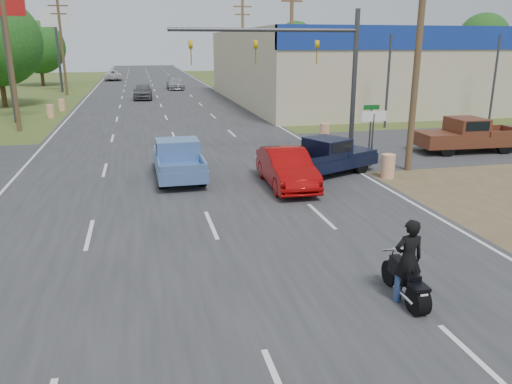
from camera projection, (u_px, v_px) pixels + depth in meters
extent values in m
cube|color=#2D2D30|center=(161.00, 106.00, 45.27)|extent=(15.00, 180.00, 0.02)
cube|color=#2D2D30|center=(182.00, 157.00, 24.74)|extent=(120.00, 10.00, 0.02)
cube|color=brown|center=(481.00, 186.00, 19.66)|extent=(8.00, 18.00, 0.01)
cube|color=#B7A88C|center=(475.00, 65.00, 51.29)|extent=(50.00, 28.00, 6.60)
cylinder|color=#4C3823|center=(418.00, 53.00, 20.71)|extent=(0.28, 0.28, 10.00)
cylinder|color=#4C3823|center=(291.00, 49.00, 37.51)|extent=(0.28, 0.28, 10.00)
cube|color=#4C3823|center=(292.00, 1.00, 36.54)|extent=(1.60, 0.14, 0.14)
cylinder|color=#4C3823|center=(243.00, 48.00, 54.32)|extent=(0.28, 0.28, 10.00)
cube|color=#4C3823|center=(243.00, 7.00, 53.12)|extent=(2.00, 0.14, 0.14)
cube|color=#4C3823|center=(243.00, 14.00, 53.35)|extent=(1.60, 0.14, 0.14)
cylinder|color=#4C3823|center=(9.00, 50.00, 30.58)|extent=(0.28, 0.28, 10.00)
cylinder|color=#4C3823|center=(62.00, 48.00, 52.98)|extent=(0.28, 0.28, 10.00)
cube|color=#4C3823|center=(58.00, 6.00, 51.78)|extent=(2.00, 0.14, 0.14)
cube|color=#4C3823|center=(59.00, 14.00, 52.01)|extent=(1.60, 0.14, 0.14)
cylinder|color=#422D19|center=(3.00, 89.00, 43.74)|extent=(0.44, 0.44, 3.24)
cylinder|color=#422D19|center=(42.00, 75.00, 66.04)|extent=(0.44, 0.44, 2.88)
sphere|color=#154A17|center=(39.00, 47.00, 65.04)|extent=(6.72, 6.72, 6.72)
cylinder|color=#422D19|center=(480.00, 66.00, 84.73)|extent=(0.44, 0.44, 3.60)
sphere|color=#154A17|center=(483.00, 39.00, 83.47)|extent=(8.40, 8.40, 8.40)
cylinder|color=#422D19|center=(295.00, 62.00, 102.65)|extent=(0.44, 0.44, 3.42)
sphere|color=#154A17|center=(296.00, 41.00, 101.46)|extent=(7.98, 7.98, 7.98)
cylinder|color=orange|center=(388.00, 166.00, 20.73)|extent=(0.56, 0.56, 1.00)
cylinder|color=orange|center=(325.00, 132.00, 28.76)|extent=(0.56, 0.56, 1.00)
cylinder|color=orange|center=(50.00, 111.00, 37.68)|extent=(0.56, 0.56, 1.00)
cylinder|color=orange|center=(62.00, 105.00, 41.48)|extent=(0.56, 0.56, 1.00)
cylinder|color=#3F3F44|center=(8.00, 57.00, 34.24)|extent=(0.30, 0.30, 9.00)
cube|color=#B21414|center=(0.00, 0.00, 33.18)|extent=(3.00, 0.35, 2.00)
cylinder|color=#3F3F44|center=(58.00, 52.00, 56.64)|extent=(0.30, 0.30, 9.00)
cube|color=white|center=(54.00, 18.00, 55.59)|extent=(3.00, 0.35, 2.00)
cylinder|color=#3F3F44|center=(372.00, 141.00, 22.45)|extent=(0.08, 0.08, 2.40)
cube|color=white|center=(374.00, 116.00, 22.13)|extent=(1.20, 0.05, 0.45)
cylinder|color=#3F3F44|center=(370.00, 134.00, 23.98)|extent=(0.08, 0.08, 2.40)
cube|color=#0C591E|center=(372.00, 107.00, 23.61)|extent=(0.80, 0.04, 0.22)
cylinder|color=#3F3F44|center=(354.00, 84.00, 24.66)|extent=(0.24, 0.24, 7.00)
cylinder|color=#3F3F44|center=(266.00, 30.00, 22.96)|extent=(9.00, 0.18, 0.18)
imported|color=gold|center=(317.00, 40.00, 23.64)|extent=(0.18, 0.40, 1.10)
imported|color=gold|center=(256.00, 40.00, 22.98)|extent=(0.18, 0.40, 1.10)
imported|color=gold|center=(190.00, 40.00, 22.33)|extent=(0.18, 0.40, 1.10)
imported|color=#8E0606|center=(287.00, 168.00, 19.38)|extent=(1.68, 4.52, 1.48)
cylinder|color=black|center=(418.00, 301.00, 10.28)|extent=(0.30, 0.61, 0.60)
cylinder|color=black|center=(389.00, 273.00, 11.51)|extent=(0.12, 0.60, 0.60)
cube|color=black|center=(403.00, 275.00, 10.84)|extent=(0.22, 1.09, 0.27)
cube|color=black|center=(399.00, 263.00, 11.00)|extent=(0.25, 0.50, 0.20)
cube|color=black|center=(410.00, 274.00, 10.54)|extent=(0.28, 0.51, 0.09)
cylinder|color=white|center=(394.00, 249.00, 11.20)|extent=(0.59, 0.06, 0.05)
cube|color=white|center=(424.00, 297.00, 10.03)|extent=(0.16, 0.02, 0.11)
imported|color=black|center=(408.00, 264.00, 10.61)|extent=(0.66, 0.44, 1.79)
cylinder|color=black|center=(158.00, 163.00, 21.93)|extent=(0.29, 0.75, 0.75)
cylinder|color=black|center=(193.00, 161.00, 22.28)|extent=(0.29, 0.75, 0.75)
cylinder|color=black|center=(162.00, 179.00, 19.22)|extent=(0.29, 0.75, 0.75)
cylinder|color=black|center=(202.00, 177.00, 19.57)|extent=(0.29, 0.75, 0.75)
cube|color=#5176AF|center=(178.00, 164.00, 20.69)|extent=(1.91, 4.87, 0.49)
cube|color=#5176AF|center=(175.00, 150.00, 21.96)|extent=(1.79, 1.86, 0.17)
cube|color=#5176AF|center=(178.00, 149.00, 20.60)|extent=(1.73, 1.47, 0.79)
cube|color=black|center=(177.00, 146.00, 20.56)|extent=(1.77, 1.18, 0.42)
cube|color=#5176AF|center=(184.00, 169.00, 18.37)|extent=(1.72, 0.09, 0.28)
cylinder|color=black|center=(335.00, 159.00, 22.67)|extent=(0.78, 0.55, 0.73)
cylinder|color=black|center=(361.00, 165.00, 21.50)|extent=(0.78, 0.55, 0.73)
cylinder|color=black|center=(288.00, 168.00, 21.02)|extent=(0.78, 0.55, 0.73)
cylinder|color=black|center=(313.00, 175.00, 19.85)|extent=(0.78, 0.55, 0.73)
cube|color=black|center=(325.00, 162.00, 21.21)|extent=(5.07, 3.60, 0.47)
cube|color=black|center=(348.00, 151.00, 21.94)|extent=(2.35, 2.32, 0.16)
cube|color=black|center=(327.00, 147.00, 21.08)|extent=(1.98, 2.11, 0.78)
cube|color=black|center=(327.00, 144.00, 21.05)|extent=(1.74, 2.03, 0.41)
cube|color=black|center=(283.00, 161.00, 19.76)|extent=(0.75, 1.56, 0.27)
cylinder|color=black|center=(447.00, 148.00, 24.71)|extent=(0.83, 0.34, 0.82)
cylinder|color=black|center=(429.00, 142.00, 26.33)|extent=(0.83, 0.34, 0.82)
cylinder|color=black|center=(505.00, 146.00, 25.28)|extent=(0.83, 0.34, 0.82)
cylinder|color=black|center=(484.00, 140.00, 26.89)|extent=(0.83, 0.34, 0.82)
cube|color=#5D2C1C|center=(467.00, 140.00, 25.74)|extent=(5.39, 2.27, 0.53)
cube|color=#5D2C1C|center=(439.00, 134.00, 25.36)|extent=(2.10, 2.02, 0.18)
cube|color=#5D2C1C|center=(466.00, 126.00, 25.52)|extent=(1.67, 1.95, 0.87)
cube|color=black|center=(467.00, 123.00, 25.48)|extent=(1.36, 1.97, 0.46)
imported|color=#545459|center=(143.00, 92.00, 50.15)|extent=(1.99, 4.62, 1.55)
imported|color=#9F9FA3|center=(175.00, 83.00, 61.25)|extent=(2.09, 4.95, 1.43)
imported|color=silver|center=(113.00, 75.00, 76.39)|extent=(2.59, 5.49, 1.52)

